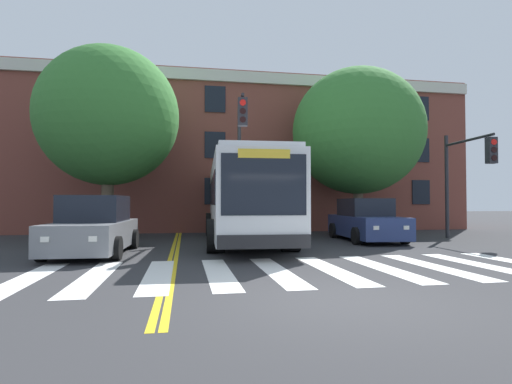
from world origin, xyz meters
The scene contains 12 objects.
ground_plane centered at (0.00, 0.00, 0.00)m, with size 120.00×120.00×0.00m, color #303033.
crosswalk centered at (0.30, 2.83, 0.00)m, with size 12.48×4.20×0.01m.
lane_line_yellow_inner centered at (-2.84, 16.83, 0.00)m, with size 0.12×36.00×0.01m, color gold.
lane_line_yellow_outer centered at (-2.68, 16.83, 0.00)m, with size 0.12×36.00×0.01m, color gold.
city_bus centered at (-0.12, 10.13, 1.74)m, with size 3.34×12.37×3.23m.
car_grey_near_lane centered at (-5.17, 6.76, 0.81)m, with size 2.28×4.70×1.79m.
car_navy_far_lane centered at (4.94, 9.38, 0.80)m, with size 2.38×4.95×1.75m.
traffic_light_near_corner centered at (9.10, 8.68, 3.06)m, with size 0.42×3.13×4.61m.
traffic_light_overhead centered at (-0.21, 10.03, 3.96)m, with size 0.66×4.16×5.92m.
street_tree_curbside_large centered at (5.96, 12.33, 5.10)m, with size 9.12×9.15×8.21m.
street_tree_curbside_small centered at (-5.64, 11.32, 5.18)m, with size 8.27×8.29×8.09m.
building_facade centered at (-0.90, 18.90, 4.38)m, with size 29.83×7.99×8.74m.
Camera 1 is at (-2.41, -6.15, 1.57)m, focal length 28.00 mm.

